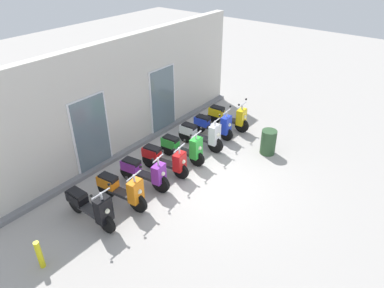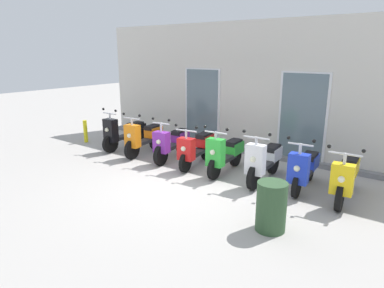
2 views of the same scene
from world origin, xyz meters
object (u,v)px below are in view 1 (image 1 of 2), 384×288
at_px(scooter_blue, 214,125).
at_px(trash_bin, 268,142).
at_px(curb_bollard, 40,255).
at_px(scooter_red, 165,159).
at_px(scooter_yellow, 228,116).
at_px(scooter_orange, 121,189).
at_px(scooter_green, 183,147).
at_px(scooter_white, 201,135).
at_px(scooter_black, 91,206).
at_px(scooter_purple, 144,172).

height_order(scooter_blue, trash_bin, scooter_blue).
distance_m(scooter_blue, curb_bollard, 6.82).
distance_m(scooter_red, trash_bin, 3.38).
relative_size(scooter_red, curb_bollard, 2.26).
relative_size(scooter_red, scooter_yellow, 0.96).
bearing_deg(scooter_orange, scooter_blue, 2.33).
bearing_deg(scooter_red, scooter_blue, 2.31).
xyz_separation_m(scooter_orange, scooter_green, (2.57, 0.07, -0.02)).
relative_size(scooter_red, scooter_white, 0.94).
xyz_separation_m(scooter_black, scooter_white, (4.44, -0.01, -0.01)).
distance_m(scooter_black, scooter_red, 2.63).
bearing_deg(scooter_red, scooter_purple, 177.82).
bearing_deg(scooter_purple, scooter_orange, -173.66).
distance_m(scooter_green, scooter_white, 0.97).
xyz_separation_m(scooter_yellow, curb_bollard, (-7.63, -0.25, -0.12)).
relative_size(scooter_green, scooter_blue, 1.04).
distance_m(scooter_white, curb_bollard, 5.96).
bearing_deg(scooter_white, scooter_black, 179.82).
distance_m(scooter_red, curb_bollard, 4.16).
bearing_deg(scooter_orange, trash_bin, -21.68).
relative_size(scooter_purple, curb_bollard, 2.30).
bearing_deg(scooter_yellow, scooter_white, -178.97).
bearing_deg(curb_bollard, scooter_orange, 3.12).
xyz_separation_m(scooter_red, trash_bin, (2.81, -1.88, -0.07)).
distance_m(scooter_black, scooter_blue, 5.29).
distance_m(scooter_blue, scooter_yellow, 0.82).
bearing_deg(trash_bin, scooter_purple, 152.23).
distance_m(scooter_orange, scooter_white, 3.54).
distance_m(scooter_black, trash_bin, 5.77).
bearing_deg(scooter_blue, scooter_red, -177.69).
xyz_separation_m(scooter_green, trash_bin, (1.98, -1.87, -0.07)).
bearing_deg(scooter_blue, scooter_white, -174.01).
relative_size(scooter_black, scooter_blue, 1.09).
distance_m(curb_bollard, trash_bin, 7.16).
distance_m(scooter_red, scooter_green, 0.83).
bearing_deg(scooter_orange, scooter_green, 1.49).
relative_size(scooter_orange, scooter_green, 1.01).
height_order(scooter_black, scooter_green, scooter_black).
xyz_separation_m(scooter_white, trash_bin, (1.01, -1.90, -0.07)).
relative_size(scooter_yellow, trash_bin, 2.03).
relative_size(scooter_orange, scooter_red, 1.01).
bearing_deg(scooter_black, scooter_purple, -0.02).
distance_m(scooter_red, scooter_blue, 2.66).
height_order(curb_bollard, trash_bin, trash_bin).
bearing_deg(scooter_yellow, trash_bin, -108.96).
bearing_deg(trash_bin, scooter_blue, 94.52).
relative_size(scooter_black, scooter_yellow, 1.01).
height_order(scooter_orange, scooter_green, scooter_orange).
bearing_deg(trash_bin, curb_bollard, 166.47).
bearing_deg(scooter_green, scooter_blue, 3.51).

